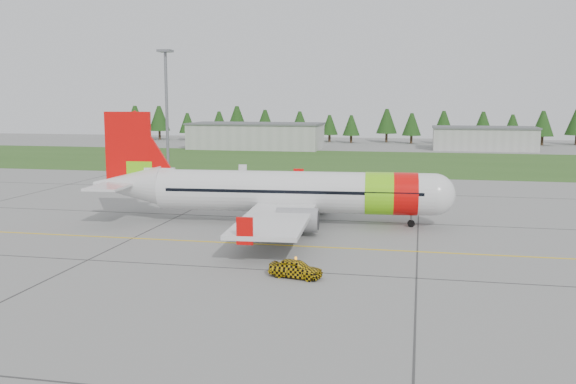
# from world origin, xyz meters

# --- Properties ---
(ground) EXTENTS (320.00, 320.00, 0.00)m
(ground) POSITION_xyz_m (0.00, 0.00, 0.00)
(ground) COLOR gray
(ground) RESTS_ON ground
(aircraft) EXTENTS (36.59, 33.76, 11.08)m
(aircraft) POSITION_xyz_m (-3.04, 17.44, 3.20)
(aircraft) COLOR silver
(aircraft) RESTS_ON ground
(follow_me_car) EXTENTS (1.57, 1.75, 3.79)m
(follow_me_car) POSITION_xyz_m (1.71, -1.47, 1.89)
(follow_me_car) COLOR yellow
(follow_me_car) RESTS_ON ground
(service_van) EXTENTS (1.66, 1.61, 3.93)m
(service_van) POSITION_xyz_m (-19.34, 59.70, 1.97)
(service_van) COLOR silver
(service_van) RESTS_ON ground
(grass_strip) EXTENTS (320.00, 50.00, 0.03)m
(grass_strip) POSITION_xyz_m (0.00, 82.00, 0.01)
(grass_strip) COLOR #30561E
(grass_strip) RESTS_ON ground
(taxi_guideline) EXTENTS (120.00, 0.25, 0.02)m
(taxi_guideline) POSITION_xyz_m (0.00, 8.00, 0.01)
(taxi_guideline) COLOR gold
(taxi_guideline) RESTS_ON ground
(hangar_west) EXTENTS (32.00, 14.00, 6.00)m
(hangar_west) POSITION_xyz_m (-30.00, 110.00, 3.00)
(hangar_west) COLOR #A8A8A3
(hangar_west) RESTS_ON ground
(hangar_east) EXTENTS (24.00, 12.00, 5.20)m
(hangar_east) POSITION_xyz_m (25.00, 118.00, 2.60)
(hangar_east) COLOR #A8A8A3
(hangar_east) RESTS_ON ground
(floodlight_mast) EXTENTS (0.50, 0.50, 20.00)m
(floodlight_mast) POSITION_xyz_m (-32.00, 58.00, 10.00)
(floodlight_mast) COLOR slate
(floodlight_mast) RESTS_ON ground
(treeline) EXTENTS (160.00, 8.00, 10.00)m
(treeline) POSITION_xyz_m (0.00, 138.00, 5.00)
(treeline) COLOR #1C3F14
(treeline) RESTS_ON ground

